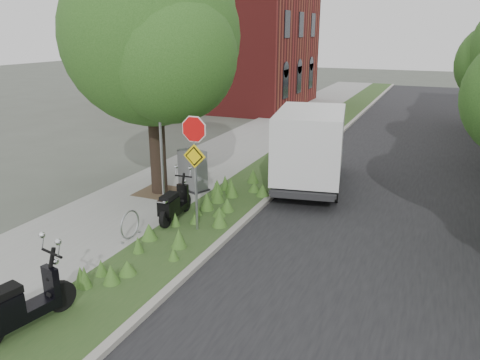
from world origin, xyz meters
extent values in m
plane|color=#4C5147|center=(0.00, 0.00, 0.00)|extent=(120.00, 120.00, 0.00)
cube|color=gray|center=(-4.25, 10.00, 0.06)|extent=(3.50, 60.00, 0.12)
cube|color=#2A491F|center=(-1.50, 10.00, 0.06)|extent=(2.00, 60.00, 0.12)
cube|color=#9E9991|center=(-0.50, 10.00, 0.07)|extent=(0.20, 60.00, 0.13)
cube|color=black|center=(3.00, 10.00, 0.01)|extent=(7.00, 60.00, 0.01)
cylinder|color=black|center=(-4.00, 2.80, 2.36)|extent=(0.52, 0.52, 4.48)
sphere|color=#234918|center=(-4.00, 2.80, 5.08)|extent=(5.40, 5.40, 5.40)
sphere|color=#234918|center=(-5.21, 3.61, 4.41)|extent=(4.05, 4.05, 4.05)
sphere|color=#234918|center=(-2.92, 2.12, 4.54)|extent=(3.78, 3.78, 3.78)
cube|color=#473828|center=(-4.00, 2.80, 0.12)|extent=(1.40, 1.40, 0.01)
cylinder|color=#A5A8AD|center=(-3.20, 1.80, 2.12)|extent=(0.08, 0.08, 4.00)
torus|color=#A5A8AD|center=(-2.70, -0.60, 0.50)|extent=(0.05, 0.77, 0.77)
cube|color=#A5A8AD|center=(-2.70, -0.96, 0.14)|extent=(0.06, 0.06, 0.04)
cube|color=#A5A8AD|center=(-2.70, -0.24, 0.14)|extent=(0.06, 0.06, 0.04)
cylinder|color=#A5A8AD|center=(-1.40, 0.60, 1.62)|extent=(0.07, 0.07, 3.00)
cylinder|color=red|center=(-1.40, 0.57, 2.87)|extent=(0.86, 0.03, 0.86)
cylinder|color=white|center=(-1.40, 0.58, 2.87)|extent=(0.94, 0.02, 0.94)
cube|color=yellow|center=(-1.40, 0.57, 2.17)|extent=(0.64, 0.03, 0.64)
cube|color=maroon|center=(-9.50, 22.00, 4.00)|extent=(9.00, 10.00, 8.00)
cylinder|color=black|center=(-2.35, 1.63, 0.39)|extent=(0.17, 0.54, 0.53)
cylinder|color=black|center=(-2.25, 0.37, 0.39)|extent=(0.17, 0.54, 0.53)
cube|color=black|center=(-2.30, 0.95, 0.41)|extent=(0.44, 1.20, 0.18)
cube|color=black|center=(-2.27, 0.59, 0.65)|extent=(0.42, 0.69, 0.41)
cube|color=black|center=(-2.27, 0.64, 0.92)|extent=(0.35, 0.64, 0.12)
cylinder|color=black|center=(-1.95, -3.81, 0.42)|extent=(0.26, 0.61, 0.59)
cube|color=black|center=(-2.11, -4.56, 0.44)|extent=(0.65, 1.36, 0.20)
cube|color=#262628|center=(0.30, 5.71, 0.49)|extent=(2.81, 5.38, 0.17)
cube|color=#B7BABC|center=(-0.05, 7.65, 1.31)|extent=(2.19, 1.68, 1.54)
cube|color=white|center=(0.39, 5.18, 1.70)|extent=(2.75, 3.99, 2.12)
cube|color=#262628|center=(-3.12, 3.50, 0.14)|extent=(1.18, 1.00, 0.04)
cube|color=slate|center=(-3.12, 3.50, 0.79)|extent=(1.04, 0.86, 1.34)
camera|label=1|loc=(4.29, -9.62, 5.25)|focal=35.00mm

